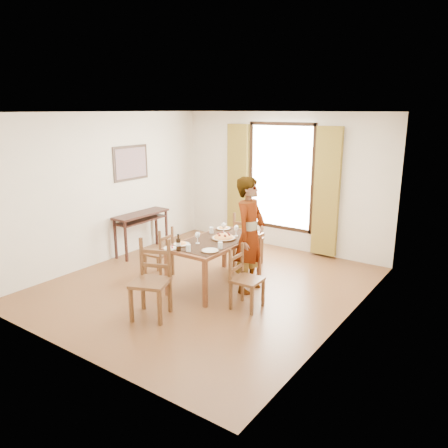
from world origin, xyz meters
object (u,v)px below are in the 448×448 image
Objects in this scene: console_table at (141,219)px; man at (250,235)px; pasta_platter at (224,236)px; dining_table at (216,244)px.

console_table is 0.67× the size of man.
console_table is at bearing 170.16° from pasta_platter.
dining_table is 0.59m from man.
man is (2.69, -0.35, 0.21)m from console_table.
dining_table is 0.91× the size of man.
console_table is 0.74× the size of dining_table.
console_table is at bearing 166.99° from dining_table.
dining_table is at bearing 100.15° from man.
pasta_platter is (-0.46, -0.03, -0.08)m from man.
console_table is 3.00× the size of pasta_platter.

